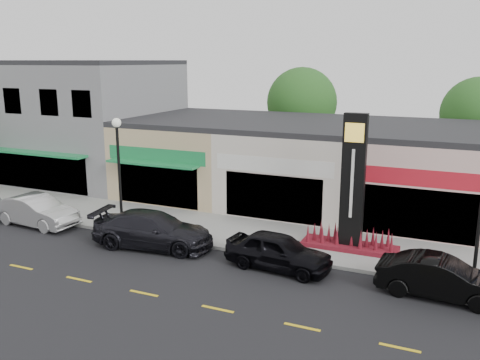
# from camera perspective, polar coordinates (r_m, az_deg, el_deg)

# --- Properties ---
(ground) EXTENTS (120.00, 120.00, 0.00)m
(ground) POSITION_cam_1_polar(r_m,az_deg,el_deg) (20.39, 1.26, -10.71)
(ground) COLOR black
(ground) RESTS_ON ground
(sidewalk) EXTENTS (52.00, 4.30, 0.15)m
(sidewalk) POSITION_cam_1_polar(r_m,az_deg,el_deg) (24.15, 5.23, -6.66)
(sidewalk) COLOR gray
(sidewalk) RESTS_ON ground
(curb) EXTENTS (52.00, 0.20, 0.15)m
(curb) POSITION_cam_1_polar(r_m,az_deg,el_deg) (22.16, 3.36, -8.50)
(curb) COLOR gray
(curb) RESTS_ON ground
(building_grey_2story) EXTENTS (12.00, 10.95, 8.30)m
(building_grey_2story) POSITION_cam_1_polar(r_m,az_deg,el_deg) (38.34, -17.48, 6.47)
(building_grey_2story) COLOR slate
(building_grey_2story) RESTS_ON ground
(shop_beige) EXTENTS (7.00, 10.85, 4.80)m
(shop_beige) POSITION_cam_1_polar(r_m,az_deg,el_deg) (33.17, -4.76, 3.01)
(shop_beige) COLOR tan
(shop_beige) RESTS_ON ground
(shop_cream) EXTENTS (7.00, 10.01, 4.80)m
(shop_cream) POSITION_cam_1_polar(r_m,az_deg,el_deg) (30.53, 6.91, 2.06)
(shop_cream) COLOR beige
(shop_cream) RESTS_ON ground
(shop_pink_w) EXTENTS (7.00, 10.01, 4.80)m
(shop_pink_w) POSITION_cam_1_polar(r_m,az_deg,el_deg) (29.34, 20.10, 0.88)
(shop_pink_w) COLOR beige
(shop_pink_w) RESTS_ON ground
(tree_rear_west) EXTENTS (5.20, 5.20, 7.83)m
(tree_rear_west) POSITION_cam_1_polar(r_m,az_deg,el_deg) (38.48, 6.94, 8.62)
(tree_rear_west) COLOR #382619
(tree_rear_west) RESTS_ON ground
(tree_rear_mid) EXTENTS (4.80, 4.80, 7.29)m
(tree_rear_mid) POSITION_cam_1_polar(r_m,az_deg,el_deg) (36.90, 25.18, 6.74)
(tree_rear_mid) COLOR #382619
(tree_rear_mid) RESTS_ON ground
(lamp_west_near) EXTENTS (0.44, 0.44, 5.47)m
(lamp_west_near) POSITION_cam_1_polar(r_m,az_deg,el_deg) (25.29, -13.46, 1.95)
(lamp_west_near) COLOR black
(lamp_west_near) RESTS_ON sidewalk
(pylon_sign) EXTENTS (4.20, 1.30, 6.00)m
(pylon_sign) POSITION_cam_1_polar(r_m,az_deg,el_deg) (22.62, 12.45, -2.45)
(pylon_sign) COLOR maroon
(pylon_sign) RESTS_ON sidewalk
(car_white_van) EXTENTS (1.98, 4.82, 1.55)m
(car_white_van) POSITION_cam_1_polar(r_m,az_deg,el_deg) (28.06, -21.91, -3.23)
(car_white_van) COLOR silver
(car_white_van) RESTS_ON ground
(car_dark_sedan) EXTENTS (2.94, 5.80, 1.61)m
(car_dark_sedan) POSITION_cam_1_polar(r_m,az_deg,el_deg) (23.43, -9.74, -5.54)
(car_dark_sedan) COLOR black
(car_dark_sedan) RESTS_ON ground
(car_black_sedan) EXTENTS (2.22, 4.56, 1.50)m
(car_black_sedan) POSITION_cam_1_polar(r_m,az_deg,el_deg) (20.83, 4.33, -7.98)
(car_black_sedan) COLOR black
(car_black_sedan) RESTS_ON ground
(car_black_conv) EXTENTS (1.82, 4.55, 1.47)m
(car_black_conv) POSITION_cam_1_polar(r_m,az_deg,el_deg) (19.76, 21.67, -10.19)
(car_black_conv) COLOR black
(car_black_conv) RESTS_ON ground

